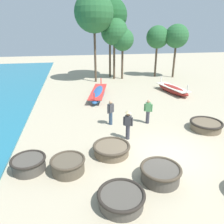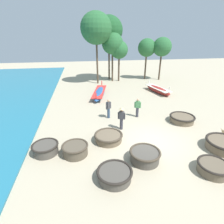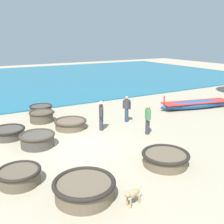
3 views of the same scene
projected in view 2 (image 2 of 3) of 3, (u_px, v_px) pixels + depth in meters
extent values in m
plane|color=tan|center=(151.00, 142.00, 10.91)|extent=(80.00, 80.00, 0.00)
cylinder|color=brown|center=(213.00, 168.00, 8.39)|extent=(1.41, 1.41, 0.48)
torus|color=#28231E|center=(214.00, 164.00, 8.30)|extent=(1.52, 1.52, 0.11)
cylinder|color=brown|center=(223.00, 145.00, 10.13)|extent=(1.85, 1.85, 0.53)
torus|color=#28231E|center=(224.00, 141.00, 10.03)|extent=(2.00, 2.00, 0.15)
cylinder|color=#4C473F|center=(115.00, 175.00, 8.00)|extent=(1.54, 1.54, 0.45)
torus|color=#28231E|center=(115.00, 171.00, 7.91)|extent=(1.67, 1.67, 0.12)
cylinder|color=brown|center=(75.00, 150.00, 9.67)|extent=(1.36, 1.36, 0.58)
torus|color=#42382B|center=(75.00, 146.00, 9.55)|extent=(1.47, 1.47, 0.11)
cylinder|color=#4C473F|center=(145.00, 156.00, 9.17)|extent=(1.52, 1.52, 0.56)
torus|color=#42382B|center=(145.00, 152.00, 9.06)|extent=(1.64, 1.64, 0.12)
cylinder|color=#4C473F|center=(46.00, 149.00, 9.79)|extent=(1.36, 1.36, 0.54)
torus|color=#28231E|center=(45.00, 145.00, 9.69)|extent=(1.47, 1.47, 0.11)
cylinder|color=brown|center=(182.00, 119.00, 13.43)|extent=(1.75, 1.75, 0.45)
torus|color=#28231E|center=(182.00, 116.00, 13.34)|extent=(1.89, 1.89, 0.14)
cylinder|color=brown|center=(109.00, 138.00, 10.97)|extent=(1.67, 1.67, 0.43)
torus|color=#42382B|center=(108.00, 135.00, 10.89)|extent=(1.80, 1.80, 0.13)
ellipsoid|color=#285693|center=(99.00, 93.00, 19.44)|extent=(2.30, 5.60, 0.59)
cube|color=red|center=(99.00, 91.00, 19.36)|extent=(2.24, 5.18, 0.06)
cylinder|color=red|center=(102.00, 83.00, 21.55)|extent=(0.10, 0.10, 0.53)
cylinder|color=red|center=(96.00, 96.00, 16.92)|extent=(0.10, 0.10, 0.53)
ellipsoid|color=maroon|center=(158.00, 90.00, 20.49)|extent=(1.85, 4.34, 0.65)
cube|color=silver|center=(158.00, 88.00, 20.41)|extent=(1.82, 4.02, 0.06)
cylinder|color=silver|center=(149.00, 81.00, 21.92)|extent=(0.10, 0.10, 0.59)
cylinder|color=silver|center=(169.00, 89.00, 18.61)|extent=(0.10, 0.10, 0.59)
cylinder|color=#2D425B|center=(109.00, 113.00, 14.03)|extent=(0.22, 0.22, 0.82)
cube|color=#3D3D42|center=(108.00, 105.00, 13.76)|extent=(0.40, 0.37, 0.54)
sphere|color=tan|center=(108.00, 101.00, 13.61)|extent=(0.20, 0.20, 0.20)
cylinder|color=#3D3D42|center=(111.00, 105.00, 13.92)|extent=(0.09, 0.09, 0.48)
cylinder|color=#3D3D42|center=(106.00, 107.00, 13.65)|extent=(0.09, 0.09, 0.48)
cylinder|color=#383842|center=(121.00, 124.00, 12.29)|extent=(0.22, 0.22, 0.82)
cube|color=#3D3D42|center=(122.00, 115.00, 12.02)|extent=(0.40, 0.34, 0.54)
sphere|color=#A37556|center=(122.00, 110.00, 11.87)|extent=(0.20, 0.20, 0.20)
cylinder|color=#3D3D42|center=(118.00, 116.00, 12.09)|extent=(0.09, 0.09, 0.48)
cylinder|color=#3D3D42|center=(125.00, 116.00, 12.00)|extent=(0.09, 0.09, 0.48)
cone|color=#D1BC84|center=(122.00, 108.00, 11.82)|extent=(0.36, 0.36, 0.14)
cylinder|color=#383842|center=(137.00, 112.00, 14.21)|extent=(0.22, 0.22, 0.82)
cube|color=#4C8E56|center=(138.00, 104.00, 13.94)|extent=(0.40, 0.33, 0.54)
sphere|color=tan|center=(138.00, 100.00, 13.79)|extent=(0.20, 0.20, 0.20)
cylinder|color=#4C8E56|center=(140.00, 105.00, 13.92)|extent=(0.09, 0.09, 0.48)
cylinder|color=#4C8E56|center=(135.00, 105.00, 14.00)|extent=(0.09, 0.09, 0.48)
cylinder|color=tan|center=(222.00, 130.00, 11.46)|extent=(0.08, 0.21, 0.16)
cylinder|color=tan|center=(222.00, 134.00, 11.55)|extent=(0.06, 0.06, 0.28)
cylinder|color=tan|center=(221.00, 134.00, 11.51)|extent=(0.06, 0.06, 0.28)
cylinder|color=#4C3D2D|center=(112.00, 67.00, 25.14)|extent=(0.24, 0.24, 4.20)
sphere|color=#286033|center=(112.00, 43.00, 23.90)|extent=(2.94, 2.94, 2.94)
cylinder|color=#4C3D2D|center=(109.00, 61.00, 26.01)|extent=(0.24, 0.24, 5.55)
sphere|color=#1E5128|center=(109.00, 30.00, 24.36)|extent=(3.89, 3.89, 3.89)
cylinder|color=#4C3D2D|center=(97.00, 63.00, 23.56)|extent=(0.24, 0.24, 5.65)
sphere|color=#286033|center=(96.00, 28.00, 21.89)|extent=(3.96, 3.96, 3.96)
cylinder|color=#4C3D2D|center=(160.00, 67.00, 26.03)|extent=(0.24, 0.24, 3.79)
sphere|color=#286033|center=(162.00, 47.00, 24.91)|extent=(2.65, 2.65, 2.65)
cylinder|color=#4C3D2D|center=(119.00, 69.00, 25.35)|extent=(0.24, 0.24, 3.53)
sphere|color=#286033|center=(119.00, 50.00, 24.31)|extent=(2.47, 2.47, 2.47)
cylinder|color=#4C3D2D|center=(145.00, 67.00, 26.49)|extent=(0.24, 0.24, 3.69)
sphere|color=#286033|center=(147.00, 48.00, 25.40)|extent=(2.58, 2.58, 2.58)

